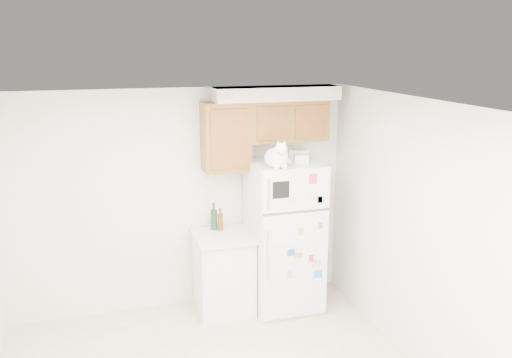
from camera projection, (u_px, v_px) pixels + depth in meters
name	position (u px, v px, depth m)	size (l,w,h in m)	color
room_shell	(227.00, 208.00, 4.36)	(3.84, 4.04, 2.52)	silver
refrigerator	(284.00, 236.00, 6.10)	(0.76, 0.78, 1.70)	white
base_counter	(224.00, 272.00, 6.07)	(0.64, 0.64, 0.92)	white
cat	(278.00, 157.00, 5.60)	(0.30, 0.44, 0.31)	white
storage_box_back	(299.00, 154.00, 6.08)	(0.18, 0.13, 0.10)	white
storage_box_front	(301.00, 159.00, 5.84)	(0.15, 0.11, 0.09)	white
bottle_green	(214.00, 216.00, 6.06)	(0.07, 0.07, 0.31)	#19381E
bottle_amber	(220.00, 219.00, 6.04)	(0.06, 0.06, 0.26)	#593814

